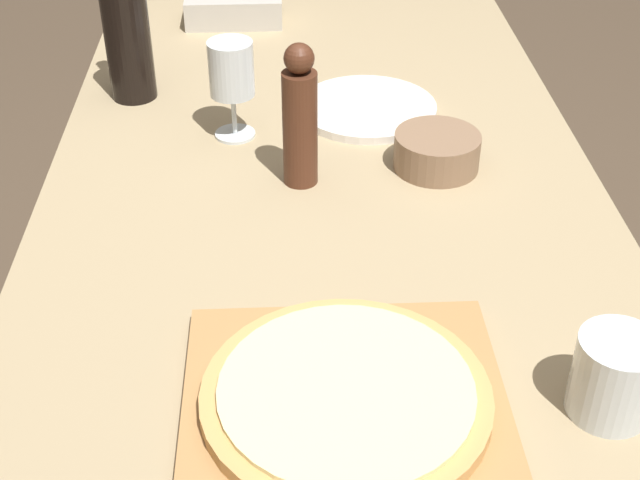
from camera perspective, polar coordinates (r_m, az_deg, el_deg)
name	(u,v)px	position (r m, az deg, el deg)	size (l,w,h in m)	color
dining_table	(326,264)	(1.31, 0.37, -1.56)	(0.84, 1.75, 0.76)	#9E8966
cutting_board	(347,410)	(0.96, 1.76, -10.80)	(0.34, 0.33, 0.02)	#A87A47
pizza	(348,396)	(0.94, 1.78, -9.94)	(0.31, 0.31, 0.02)	tan
wine_bottle	(126,28)	(1.58, -12.29, 13.09)	(0.08, 0.08, 0.32)	black
pepper_mill	(300,119)	(1.29, -1.30, 7.76)	(0.05, 0.05, 0.22)	#4C2819
wine_glass	(231,72)	(1.42, -5.69, 10.65)	(0.07, 0.07, 0.16)	silver
small_bowl	(437,151)	(1.37, 7.49, 5.65)	(0.13, 0.13, 0.06)	#84664C
drinking_tumbler	(614,376)	(0.99, 18.29, -8.29)	(0.09, 0.09, 0.10)	silver
dinner_plate	(367,108)	(1.54, 3.04, 8.43)	(0.24, 0.24, 0.01)	silver
food_container	(234,9)	(1.91, -5.53, 14.48)	(0.20, 0.10, 0.06)	#BCB7AD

